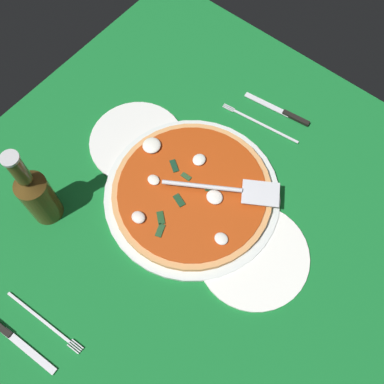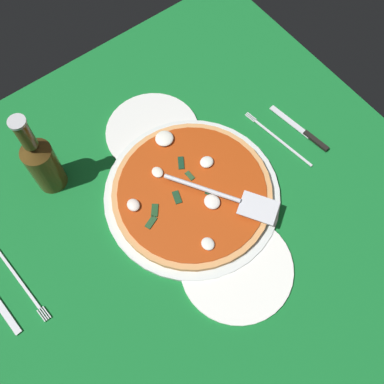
{
  "view_description": "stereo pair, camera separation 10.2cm",
  "coord_description": "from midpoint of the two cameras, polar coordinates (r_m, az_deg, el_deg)",
  "views": [
    {
      "loc": [
        24.36,
        -30.79,
        94.83
      ],
      "look_at": [
        -2.95,
        2.74,
        2.43
      ],
      "focal_mm": 42.36,
      "sensor_mm": 36.0,
      "label": 1
    },
    {
      "loc": [
        31.45,
        -23.47,
        94.83
      ],
      "look_at": [
        -2.95,
        2.74,
        2.43
      ],
      "focal_mm": 42.36,
      "sensor_mm": 36.0,
      "label": 2
    }
  ],
  "objects": [
    {
      "name": "place_setting_near",
      "position": [
        1.03,
        -22.77,
        -16.05
      ],
      "size": [
        21.07,
        14.28,
        1.4
      ],
      "rotation": [
        0.0,
        0.0,
        0.07
      ],
      "color": "white",
      "rests_on": "ground_plane"
    },
    {
      "name": "dinner_plate_left",
      "position": [
        1.12,
        -9.58,
        6.01
      ],
      "size": [
        22.86,
        22.86,
        1.0
      ],
      "primitive_type": "cylinder",
      "color": "white",
      "rests_on": "ground_plane"
    },
    {
      "name": "pizza_server",
      "position": [
        0.99,
        1.7,
        0.04
      ],
      "size": [
        23.82,
        16.8,
        1.0
      ],
      "rotation": [
        0.0,
        0.0,
        0.56
      ],
      "color": "silver",
      "rests_on": "pizza"
    },
    {
      "name": "beer_bottle",
      "position": [
        1.01,
        -21.78,
        -0.55
      ],
      "size": [
        6.78,
        6.78,
        24.91
      ],
      "color": "#503916",
      "rests_on": "ground_plane"
    },
    {
      "name": "pizza",
      "position": [
        1.02,
        -2.92,
        -0.29
      ],
      "size": [
        36.3,
        36.3,
        3.04
      ],
      "color": "tan",
      "rests_on": "pizza_pan"
    },
    {
      "name": "dinner_plate_right",
      "position": [
        0.99,
        4.75,
        -8.4
      ],
      "size": [
        24.2,
        24.2,
        1.0
      ],
      "primitive_type": "cylinder",
      "color": "white",
      "rests_on": "ground_plane"
    },
    {
      "name": "checker_pattern",
      "position": [
        1.02,
        -2.52,
        -2.89
      ],
      "size": [
        107.77,
        107.77,
        0.1
      ],
      "color": "white",
      "rests_on": "ground_plane"
    },
    {
      "name": "pizza_pan",
      "position": [
        1.03,
        -2.8,
        -0.69
      ],
      "size": [
        40.19,
        40.19,
        1.33
      ],
      "primitive_type": "cylinder",
      "color": "silver",
      "rests_on": "ground_plane"
    },
    {
      "name": "place_setting_far",
      "position": [
        1.15,
        7.48,
        8.95
      ],
      "size": [
        22.27,
        15.7,
        1.4
      ],
      "rotation": [
        0.0,
        0.0,
        3.27
      ],
      "color": "white",
      "rests_on": "ground_plane"
    },
    {
      "name": "ground_plane",
      "position": [
        1.03,
        -2.51,
        -2.99
      ],
      "size": [
        107.77,
        107.77,
        0.8
      ],
      "primitive_type": "cube",
      "color": "#146B2A"
    }
  ]
}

